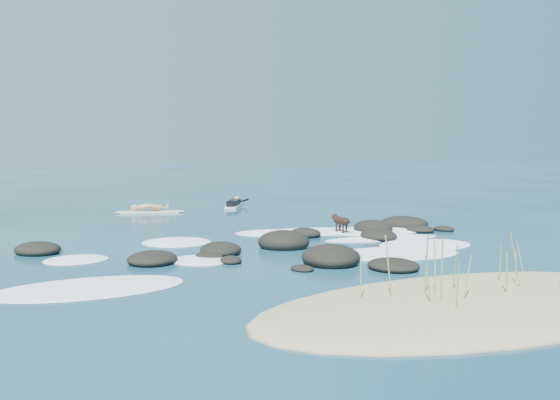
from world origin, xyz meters
name	(u,v)px	position (x,y,z in m)	size (l,w,h in m)	color
ground	(286,242)	(0.00, 0.00, 0.00)	(160.00, 160.00, 0.00)	#0A2642
sand_dune	(479,306)	(0.00, -8.20, 0.00)	(9.00, 4.40, 0.60)	#9E8966
dune_grass	(463,273)	(-0.39, -8.19, 0.64)	(4.47, 2.14, 1.24)	olive
reef_rocks	(310,241)	(0.39, -0.84, 0.12)	(14.08, 7.96, 0.66)	black
breaking_foam	(311,244)	(0.52, -0.66, 0.01)	(15.30, 8.49, 0.12)	white
standing_surfer_rig	(150,198)	(-1.84, 9.85, 0.66)	(2.91, 1.11, 1.67)	beige
paddling_surfer_rig	(234,204)	(2.44, 10.89, 0.15)	(1.78, 2.46, 0.45)	white
dog	(341,221)	(2.42, 0.90, 0.43)	(0.33, 1.03, 0.65)	black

